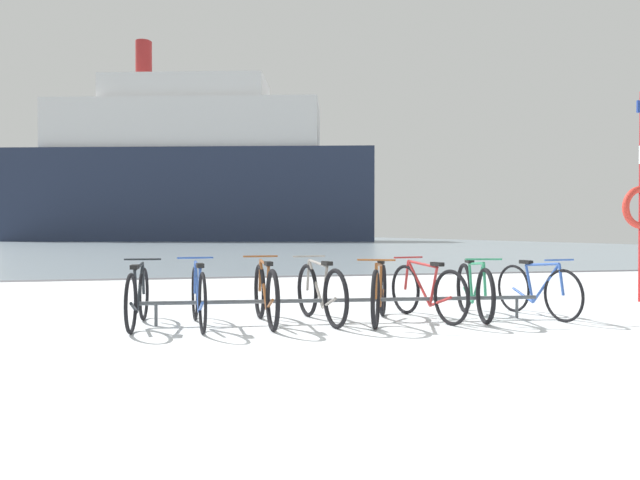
# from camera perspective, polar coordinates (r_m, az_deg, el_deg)

# --- Properties ---
(ground) EXTENTS (80.00, 132.00, 0.08)m
(ground) POSITION_cam_1_polar(r_m,az_deg,el_deg) (57.79, -10.48, -0.41)
(ground) COLOR silver
(bike_rack) EXTENTS (5.19, 0.48, 0.31)m
(bike_rack) POSITION_cam_1_polar(r_m,az_deg,el_deg) (6.93, 2.59, -6.48)
(bike_rack) COLOR #4C5156
(bike_rack) RESTS_ON ground
(bicycle_0) EXTENTS (0.46, 1.65, 0.81)m
(bicycle_0) POSITION_cam_1_polar(r_m,az_deg,el_deg) (6.93, -18.78, -5.70)
(bicycle_0) COLOR black
(bicycle_0) RESTS_ON ground
(bicycle_1) EXTENTS (0.46, 1.72, 0.83)m
(bicycle_1) POSITION_cam_1_polar(r_m,az_deg,el_deg) (6.73, -12.79, -5.79)
(bicycle_1) COLOR black
(bicycle_1) RESTS_ON ground
(bicycle_2) EXTENTS (0.46, 1.71, 0.85)m
(bicycle_2) POSITION_cam_1_polar(r_m,az_deg,el_deg) (6.77, -5.79, -5.72)
(bicycle_2) COLOR black
(bicycle_2) RESTS_ON ground
(bicycle_3) EXTENTS (0.46, 1.69, 0.84)m
(bicycle_3) POSITION_cam_1_polar(r_m,az_deg,el_deg) (6.90, 0.04, -5.62)
(bicycle_3) COLOR black
(bicycle_3) RESTS_ON ground
(bicycle_4) EXTENTS (0.75, 1.60, 0.83)m
(bicycle_4) POSITION_cam_1_polar(r_m,az_deg,el_deg) (6.94, 6.33, -5.61)
(bicycle_4) COLOR black
(bicycle_4) RESTS_ON ground
(bicycle_5) EXTENTS (0.51, 1.70, 0.81)m
(bicycle_5) POSITION_cam_1_polar(r_m,az_deg,el_deg) (7.26, 11.23, -5.39)
(bicycle_5) COLOR black
(bicycle_5) RESTS_ON ground
(bicycle_6) EXTENTS (0.53, 1.70, 0.82)m
(bicycle_6) POSITION_cam_1_polar(r_m,az_deg,el_deg) (7.54, 16.04, -5.16)
(bicycle_6) COLOR black
(bicycle_6) RESTS_ON ground
(bicycle_7) EXTENTS (0.46, 1.64, 0.80)m
(bicycle_7) POSITION_cam_1_polar(r_m,az_deg,el_deg) (7.92, 22.04, -4.93)
(bicycle_7) COLOR black
(bicycle_7) RESTS_ON ground
(ferry_ship) EXTENTS (49.87, 23.47, 27.58)m
(ferry_ship) POSITION_cam_1_polar(r_m,az_deg,el_deg) (76.69, -13.30, 6.83)
(ferry_ship) COLOR #232D47
(ferry_ship) RESTS_ON ground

